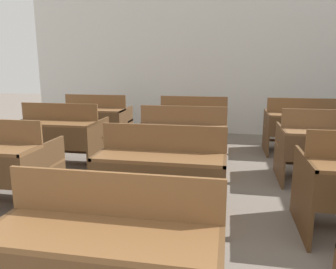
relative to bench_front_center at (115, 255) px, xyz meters
The scene contains 9 objects.
wall_back 5.49m from the bench_front_center, 90.17° to the left, with size 7.30×0.06×2.79m.
bench_front_center is the anchor object (origin of this frame).
bench_second_center 1.31m from the bench_front_center, 90.20° to the left, with size 1.12×0.77×0.90m.
bench_third_left 3.17m from the bench_front_center, 123.19° to the left, with size 1.12×0.77×0.90m.
bench_third_center 2.66m from the bench_front_center, 90.29° to the left, with size 1.12×0.77×0.90m.
bench_third_right 3.18m from the bench_front_center, 56.53° to the left, with size 1.12×0.77×0.90m.
bench_back_left 4.33m from the bench_front_center, 113.96° to the left, with size 1.12×0.77×0.90m.
bench_back_center 3.98m from the bench_front_center, 90.31° to the left, with size 1.12×0.77×0.90m.
bench_back_right 4.34m from the bench_front_center, 66.56° to the left, with size 1.12×0.77×0.90m.
Camera 1 is at (0.57, 0.29, 1.42)m, focal length 35.00 mm.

